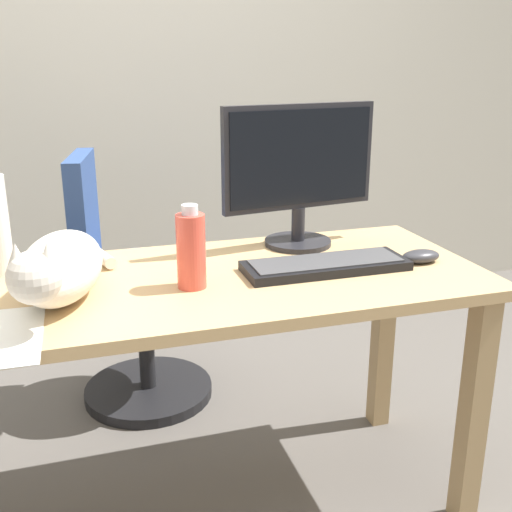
# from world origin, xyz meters

# --- Properties ---
(ground_plane) EXTENTS (8.00, 8.00, 0.00)m
(ground_plane) POSITION_xyz_m (0.00, 0.00, 0.00)
(ground_plane) COLOR #59544F
(back_wall) EXTENTS (6.00, 0.04, 2.60)m
(back_wall) POSITION_xyz_m (0.00, 1.51, 1.30)
(back_wall) COLOR beige
(back_wall) RESTS_ON ground_plane
(desk) EXTENTS (1.54, 0.63, 0.71)m
(desk) POSITION_xyz_m (0.00, 0.00, 0.60)
(desk) COLOR tan
(desk) RESTS_ON ground_plane
(office_chair) EXTENTS (0.49, 0.48, 0.93)m
(office_chair) POSITION_xyz_m (-0.10, 0.69, 0.40)
(office_chair) COLOR black
(office_chair) RESTS_ON ground_plane
(monitor) EXTENTS (0.48, 0.20, 0.41)m
(monitor) POSITION_xyz_m (0.37, 0.20, 0.93)
(monitor) COLOR #232328
(monitor) RESTS_ON desk
(keyboard) EXTENTS (0.44, 0.15, 0.03)m
(keyboard) POSITION_xyz_m (0.36, -0.04, 0.72)
(keyboard) COLOR black
(keyboard) RESTS_ON desk
(cat) EXTENTS (0.27, 0.60, 0.20)m
(cat) POSITION_xyz_m (-0.31, -0.05, 0.79)
(cat) COLOR silver
(cat) RESTS_ON desk
(computer_mouse) EXTENTS (0.11, 0.06, 0.04)m
(computer_mouse) POSITION_xyz_m (0.63, -0.06, 0.72)
(computer_mouse) COLOR #333338
(computer_mouse) RESTS_ON desk
(spray_bottle) EXTENTS (0.07, 0.07, 0.21)m
(spray_bottle) POSITION_xyz_m (-0.01, -0.06, 0.80)
(spray_bottle) COLOR #D84C3D
(spray_bottle) RESTS_ON desk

